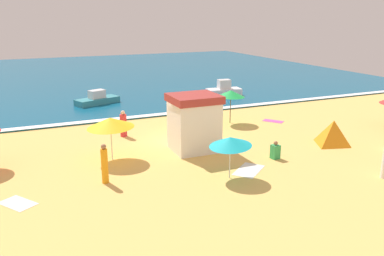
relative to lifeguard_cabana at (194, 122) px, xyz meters
The scene contains 18 objects.
ground_plane 2.16m from the lifeguard_cabana, 94.99° to the left, with size 60.00×60.00×0.00m, color #EDBC60.
ocean_water 29.58m from the lifeguard_cabana, 90.26° to the left, with size 60.00×44.00×0.10m, color #0F567A.
wave_breaker_foam 7.97m from the lifeguard_cabana, 90.98° to the left, with size 57.00×0.70×0.01m, color white.
lifeguard_cabana is the anchor object (origin of this frame).
beach_umbrella_0 6.09m from the lifeguard_cabana, 42.80° to the left, with size 2.11×2.10×2.19m.
beach_umbrella_3 4.32m from the lifeguard_cabana, behind, with size 2.67×2.66×2.18m.
beach_umbrella_4 4.28m from the lifeguard_cabana, 77.91° to the left, with size 2.15×2.14×2.23m.
beach_umbrella_5 4.08m from the lifeguard_cabana, 91.82° to the right, with size 2.28×2.26×1.94m.
beach_tent 7.77m from the lifeguard_cabana, 16.07° to the right, with size 2.36×2.20×1.33m.
beachgoer_0 4.88m from the lifeguard_cabana, 124.90° to the left, with size 0.53×0.53×1.55m.
beachgoer_3 3.98m from the lifeguard_cabana, 49.25° to the left, with size 0.52×0.52×0.94m.
beachgoer_6 4.37m from the lifeguard_cabana, 42.18° to the right, with size 0.40×0.40×0.91m.
beachgoer_7 5.79m from the lifeguard_cabana, 155.09° to the right, with size 0.36×0.36×1.73m.
beach_towel_1 4.11m from the lifeguard_cabana, 73.13° to the right, with size 2.02×1.89×0.01m.
beach_towel_2 9.33m from the lifeguard_cabana, 160.78° to the right, with size 1.48×1.63×0.01m.
beach_towel_3 8.15m from the lifeguard_cabana, 24.31° to the left, with size 1.32×1.47×0.01m.
small_boat_0 14.81m from the lifeguard_cabana, 55.70° to the left, with size 3.08×1.63×1.37m.
small_boat_1 13.42m from the lifeguard_cabana, 100.69° to the left, with size 3.67×2.44×1.09m.
Camera 1 is at (-8.17, -20.03, 6.91)m, focal length 37.85 mm.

